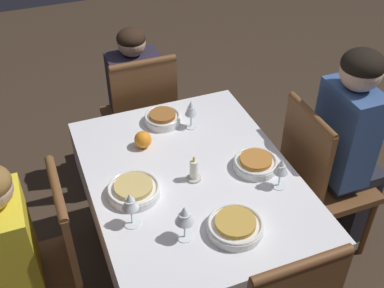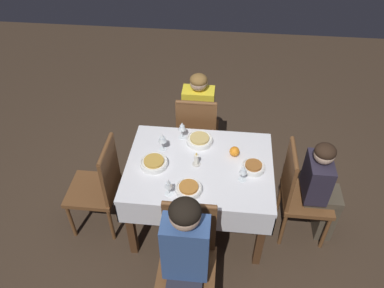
{
  "view_description": "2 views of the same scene",
  "coord_description": "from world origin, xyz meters",
  "px_view_note": "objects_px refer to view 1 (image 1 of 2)",
  "views": [
    {
      "loc": [
        1.47,
        -0.57,
        2.16
      ],
      "look_at": [
        -0.08,
        0.03,
        0.84
      ],
      "focal_mm": 45.0,
      "sensor_mm": 36.0,
      "label": 1
    },
    {
      "loc": [
        -0.16,
        2.12,
        2.84
      ],
      "look_at": [
        0.07,
        -0.07,
        0.88
      ],
      "focal_mm": 35.0,
      "sensor_mm": 36.0,
      "label": 2
    }
  ],
  "objects_px": {
    "bowl_south": "(134,190)",
    "candle_centerpiece": "(193,172)",
    "bowl_west": "(163,118)",
    "wine_glass_south": "(130,202)",
    "wine_glass_west": "(191,109)",
    "bowl_north": "(255,163)",
    "person_child_yellow": "(1,266)",
    "orange_fruit": "(143,140)",
    "chair_west": "(141,115)",
    "chair_north": "(319,177)",
    "person_adult_denim": "(351,143)",
    "bowl_east": "(235,226)",
    "person_child_dark": "(133,94)",
    "dining_table": "(192,191)",
    "chair_south": "(46,266)",
    "wine_glass_east": "(185,215)",
    "wine_glass_north": "(281,167)"
  },
  "relations": [
    {
      "from": "bowl_south",
      "to": "candle_centerpiece",
      "type": "xyz_separation_m",
      "value": [
        0.0,
        0.27,
        0.02
      ]
    },
    {
      "from": "bowl_west",
      "to": "bowl_south",
      "type": "bearing_deg",
      "value": -31.7
    },
    {
      "from": "wine_glass_south",
      "to": "wine_glass_west",
      "type": "distance_m",
      "value": 0.69
    },
    {
      "from": "bowl_north",
      "to": "bowl_south",
      "type": "relative_size",
      "value": 0.89
    },
    {
      "from": "person_child_yellow",
      "to": "bowl_north",
      "type": "relative_size",
      "value": 5.37
    },
    {
      "from": "person_child_yellow",
      "to": "orange_fruit",
      "type": "bearing_deg",
      "value": 116.66
    },
    {
      "from": "chair_west",
      "to": "wine_glass_south",
      "type": "relative_size",
      "value": 5.77
    },
    {
      "from": "chair_north",
      "to": "orange_fruit",
      "type": "height_order",
      "value": "chair_north"
    },
    {
      "from": "person_child_yellow",
      "to": "orange_fruit",
      "type": "relative_size",
      "value": 13.01
    },
    {
      "from": "bowl_north",
      "to": "wine_glass_south",
      "type": "xyz_separation_m",
      "value": [
        0.12,
        -0.61,
        0.09
      ]
    },
    {
      "from": "person_adult_denim",
      "to": "bowl_east",
      "type": "height_order",
      "value": "person_adult_denim"
    },
    {
      "from": "bowl_west",
      "to": "bowl_east",
      "type": "xyz_separation_m",
      "value": [
        0.79,
        0.03,
        -0.0
      ]
    },
    {
      "from": "person_child_dark",
      "to": "bowl_south",
      "type": "relative_size",
      "value": 4.51
    },
    {
      "from": "person_child_dark",
      "to": "wine_glass_south",
      "type": "distance_m",
      "value": 1.25
    },
    {
      "from": "chair_north",
      "to": "bowl_south",
      "type": "distance_m",
      "value": 0.99
    },
    {
      "from": "bowl_north",
      "to": "wine_glass_west",
      "type": "bearing_deg",
      "value": -158.43
    },
    {
      "from": "bowl_south",
      "to": "bowl_west",
      "type": "xyz_separation_m",
      "value": [
        -0.45,
        0.28,
        0.0
      ]
    },
    {
      "from": "chair_west",
      "to": "person_child_dark",
      "type": "xyz_separation_m",
      "value": [
        -0.17,
        -0.0,
        0.05
      ]
    },
    {
      "from": "person_child_dark",
      "to": "wine_glass_south",
      "type": "xyz_separation_m",
      "value": [
        1.17,
        -0.32,
        0.28
      ]
    },
    {
      "from": "dining_table",
      "to": "bowl_south",
      "type": "height_order",
      "value": "bowl_south"
    },
    {
      "from": "bowl_west",
      "to": "chair_west",
      "type": "bearing_deg",
      "value": -178.77
    },
    {
      "from": "chair_south",
      "to": "chair_west",
      "type": "bearing_deg",
      "value": 143.08
    },
    {
      "from": "bowl_south",
      "to": "bowl_west",
      "type": "relative_size",
      "value": 1.23
    },
    {
      "from": "bowl_north",
      "to": "chair_north",
      "type": "bearing_deg",
      "value": 95.13
    },
    {
      "from": "wine_glass_west",
      "to": "dining_table",
      "type": "bearing_deg",
      "value": -20.62
    },
    {
      "from": "wine_glass_south",
      "to": "wine_glass_east",
      "type": "bearing_deg",
      "value": 50.05
    },
    {
      "from": "chair_north",
      "to": "person_child_yellow",
      "type": "xyz_separation_m",
      "value": [
        0.06,
        -1.54,
        0.08
      ]
    },
    {
      "from": "wine_glass_west",
      "to": "bowl_east",
      "type": "bearing_deg",
      "value": -7.09
    },
    {
      "from": "wine_glass_west",
      "to": "candle_centerpiece",
      "type": "relative_size",
      "value": 1.2
    },
    {
      "from": "chair_north",
      "to": "chair_south",
      "type": "relative_size",
      "value": 1.0
    },
    {
      "from": "chair_south",
      "to": "bowl_west",
      "type": "distance_m",
      "value": 0.89
    },
    {
      "from": "chair_north",
      "to": "chair_south",
      "type": "height_order",
      "value": "same"
    },
    {
      "from": "dining_table",
      "to": "wine_glass_west",
      "type": "xyz_separation_m",
      "value": [
        -0.34,
        0.13,
        0.21
      ]
    },
    {
      "from": "person_child_dark",
      "to": "wine_glass_west",
      "type": "distance_m",
      "value": 0.72
    },
    {
      "from": "chair_west",
      "to": "bowl_north",
      "type": "distance_m",
      "value": 0.96
    },
    {
      "from": "chair_north",
      "to": "bowl_south",
      "type": "height_order",
      "value": "chair_north"
    },
    {
      "from": "chair_west",
      "to": "bowl_south",
      "type": "relative_size",
      "value": 4.14
    },
    {
      "from": "dining_table",
      "to": "chair_south",
      "type": "xyz_separation_m",
      "value": [
        0.08,
        -0.69,
        -0.12
      ]
    },
    {
      "from": "chair_west",
      "to": "wine_glass_west",
      "type": "relative_size",
      "value": 6.07
    },
    {
      "from": "wine_glass_east",
      "to": "chair_west",
      "type": "bearing_deg",
      "value": 172.53
    },
    {
      "from": "wine_glass_south",
      "to": "orange_fruit",
      "type": "relative_size",
      "value": 1.96
    },
    {
      "from": "wine_glass_east",
      "to": "bowl_south",
      "type": "bearing_deg",
      "value": -158.27
    },
    {
      "from": "chair_west",
      "to": "wine_glass_east",
      "type": "bearing_deg",
      "value": 82.53
    },
    {
      "from": "bowl_west",
      "to": "orange_fruit",
      "type": "height_order",
      "value": "orange_fruit"
    },
    {
      "from": "wine_glass_east",
      "to": "orange_fruit",
      "type": "height_order",
      "value": "wine_glass_east"
    },
    {
      "from": "bowl_south",
      "to": "wine_glass_north",
      "type": "bearing_deg",
      "value": 73.79
    },
    {
      "from": "bowl_north",
      "to": "wine_glass_east",
      "type": "relative_size",
      "value": 1.21
    },
    {
      "from": "person_child_yellow",
      "to": "wine_glass_east",
      "type": "bearing_deg",
      "value": 71.1
    },
    {
      "from": "person_child_yellow",
      "to": "person_child_dark",
      "type": "bearing_deg",
      "value": 141.83
    },
    {
      "from": "bowl_north",
      "to": "candle_centerpiece",
      "type": "xyz_separation_m",
      "value": [
        -0.03,
        -0.29,
        0.02
      ]
    }
  ]
}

